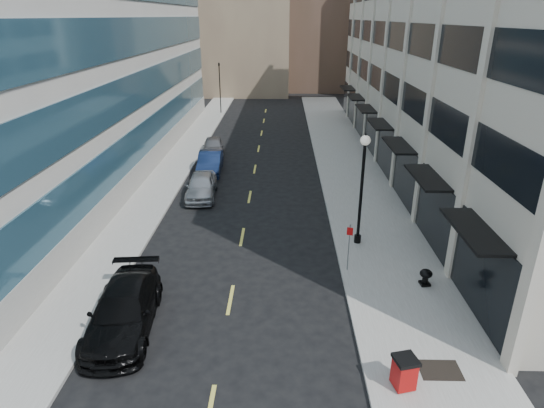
{
  "coord_description": "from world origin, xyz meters",
  "views": [
    {
      "loc": [
        2.17,
        -8.41,
        11.29
      ],
      "look_at": [
        1.69,
        12.45,
        2.62
      ],
      "focal_mm": 30.0,
      "sensor_mm": 36.0,
      "label": 1
    }
  ],
  "objects_px": {
    "car_blue_sedan": "(210,163)",
    "car_black_pickup": "(124,310)",
    "traffic_signal": "(219,66)",
    "trash_bin": "(404,371)",
    "car_silver_sedan": "(201,186)",
    "urn_planter": "(426,276)",
    "car_grey_sedan": "(213,146)",
    "lamppost": "(362,180)",
    "sign_post": "(349,241)"
  },
  "relations": [
    {
      "from": "car_silver_sedan",
      "to": "trash_bin",
      "type": "distance_m",
      "value": 19.27
    },
    {
      "from": "traffic_signal",
      "to": "car_silver_sedan",
      "type": "relative_size",
      "value": 1.48
    },
    {
      "from": "car_silver_sedan",
      "to": "car_grey_sedan",
      "type": "height_order",
      "value": "car_silver_sedan"
    },
    {
      "from": "car_black_pickup",
      "to": "trash_bin",
      "type": "relative_size",
      "value": 4.94
    },
    {
      "from": "car_grey_sedan",
      "to": "lamppost",
      "type": "relative_size",
      "value": 0.74
    },
    {
      "from": "car_black_pickup",
      "to": "sign_post",
      "type": "bearing_deg",
      "value": 20.18
    },
    {
      "from": "traffic_signal",
      "to": "trash_bin",
      "type": "xyz_separation_m",
      "value": [
        11.64,
        -44.96,
        -4.94
      ]
    },
    {
      "from": "traffic_signal",
      "to": "lamppost",
      "type": "distance_m",
      "value": 36.76
    },
    {
      "from": "car_silver_sedan",
      "to": "urn_planter",
      "type": "height_order",
      "value": "car_silver_sedan"
    },
    {
      "from": "car_silver_sedan",
      "to": "car_blue_sedan",
      "type": "distance_m",
      "value": 5.15
    },
    {
      "from": "car_grey_sedan",
      "to": "lamppost",
      "type": "height_order",
      "value": "lamppost"
    },
    {
      "from": "lamppost",
      "to": "urn_planter",
      "type": "xyz_separation_m",
      "value": [
        2.39,
        -4.08,
        -3.02
      ]
    },
    {
      "from": "lamppost",
      "to": "sign_post",
      "type": "height_order",
      "value": "lamppost"
    },
    {
      "from": "traffic_signal",
      "to": "trash_bin",
      "type": "relative_size",
      "value": 6.03
    },
    {
      "from": "car_blue_sedan",
      "to": "trash_bin",
      "type": "distance_m",
      "value": 23.98
    },
    {
      "from": "car_blue_sedan",
      "to": "sign_post",
      "type": "xyz_separation_m",
      "value": [
        8.69,
        -14.69,
        0.88
      ]
    },
    {
      "from": "car_black_pickup",
      "to": "lamppost",
      "type": "distance_m",
      "value": 12.71
    },
    {
      "from": "car_silver_sedan",
      "to": "sign_post",
      "type": "distance_m",
      "value": 12.81
    },
    {
      "from": "traffic_signal",
      "to": "car_silver_sedan",
      "type": "distance_m",
      "value": 28.63
    },
    {
      "from": "car_blue_sedan",
      "to": "lamppost",
      "type": "distance_m",
      "value": 15.49
    },
    {
      "from": "car_black_pickup",
      "to": "sign_post",
      "type": "distance_m",
      "value": 10.19
    },
    {
      "from": "car_blue_sedan",
      "to": "car_grey_sedan",
      "type": "distance_m",
      "value": 5.0
    },
    {
      "from": "traffic_signal",
      "to": "urn_planter",
      "type": "bearing_deg",
      "value": -70.06
    },
    {
      "from": "traffic_signal",
      "to": "trash_bin",
      "type": "bearing_deg",
      "value": -75.49
    },
    {
      "from": "car_grey_sedan",
      "to": "traffic_signal",
      "type": "bearing_deg",
      "value": 88.47
    },
    {
      "from": "car_silver_sedan",
      "to": "traffic_signal",
      "type": "bearing_deg",
      "value": 91.06
    },
    {
      "from": "traffic_signal",
      "to": "urn_planter",
      "type": "xyz_separation_m",
      "value": [
        14.1,
        -38.86,
        -5.1
      ]
    },
    {
      "from": "trash_bin",
      "to": "lamppost",
      "type": "height_order",
      "value": "lamppost"
    },
    {
      "from": "car_grey_sedan",
      "to": "lamppost",
      "type": "bearing_deg",
      "value": -65.9
    },
    {
      "from": "traffic_signal",
      "to": "lamppost",
      "type": "xyz_separation_m",
      "value": [
        11.71,
        -34.78,
        -2.09
      ]
    },
    {
      "from": "car_grey_sedan",
      "to": "sign_post",
      "type": "bearing_deg",
      "value": -71.85
    },
    {
      "from": "car_grey_sedan",
      "to": "sign_post",
      "type": "height_order",
      "value": "sign_post"
    },
    {
      "from": "traffic_signal",
      "to": "car_blue_sedan",
      "type": "height_order",
      "value": "traffic_signal"
    },
    {
      "from": "car_silver_sedan",
      "to": "trash_bin",
      "type": "bearing_deg",
      "value": -64.63
    },
    {
      "from": "lamppost",
      "to": "traffic_signal",
      "type": "bearing_deg",
      "value": 108.6
    },
    {
      "from": "car_grey_sedan",
      "to": "urn_planter",
      "type": "bearing_deg",
      "value": -66.0
    },
    {
      "from": "sign_post",
      "to": "car_black_pickup",
      "type": "bearing_deg",
      "value": -138.69
    },
    {
      "from": "traffic_signal",
      "to": "trash_bin",
      "type": "distance_m",
      "value": 46.71
    },
    {
      "from": "car_black_pickup",
      "to": "car_grey_sedan",
      "type": "distance_m",
      "value": 24.02
    },
    {
      "from": "car_black_pickup",
      "to": "car_grey_sedan",
      "type": "height_order",
      "value": "car_black_pickup"
    },
    {
      "from": "car_blue_sedan",
      "to": "urn_planter",
      "type": "xyz_separation_m",
      "value": [
        11.99,
        -15.9,
        -0.19
      ]
    },
    {
      "from": "car_grey_sedan",
      "to": "trash_bin",
      "type": "relative_size",
      "value": 3.79
    },
    {
      "from": "car_blue_sedan",
      "to": "sign_post",
      "type": "bearing_deg",
      "value": -62.73
    },
    {
      "from": "lamppost",
      "to": "sign_post",
      "type": "xyz_separation_m",
      "value": [
        -0.91,
        -2.87,
        -1.95
      ]
    },
    {
      "from": "traffic_signal",
      "to": "car_blue_sedan",
      "type": "xyz_separation_m",
      "value": [
        2.11,
        -22.96,
        -4.91
      ]
    },
    {
      "from": "car_grey_sedan",
      "to": "car_black_pickup",
      "type": "bearing_deg",
      "value": -96.86
    },
    {
      "from": "car_blue_sedan",
      "to": "car_black_pickup",
      "type": "bearing_deg",
      "value": -94.8
    },
    {
      "from": "traffic_signal",
      "to": "car_blue_sedan",
      "type": "relative_size",
      "value": 1.43
    },
    {
      "from": "car_black_pickup",
      "to": "urn_planter",
      "type": "bearing_deg",
      "value": 8.93
    },
    {
      "from": "trash_bin",
      "to": "urn_planter",
      "type": "relative_size",
      "value": 1.51
    }
  ]
}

